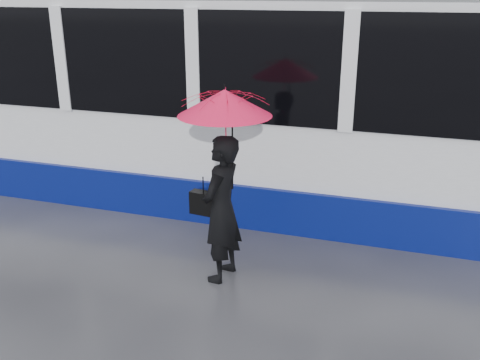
% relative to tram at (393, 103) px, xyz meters
% --- Properties ---
extents(ground, '(90.00, 90.00, 0.00)m').
position_rel_tram_xyz_m(ground, '(-1.58, -2.50, -1.64)').
color(ground, '#2C2C31').
rests_on(ground, ground).
extents(rails, '(34.00, 1.51, 0.02)m').
position_rel_tram_xyz_m(rails, '(-1.58, -0.00, -1.63)').
color(rails, '#3F3D38').
rests_on(rails, ground).
extents(tram, '(26.00, 2.56, 3.35)m').
position_rel_tram_xyz_m(tram, '(0.00, 0.00, 0.00)').
color(tram, white).
rests_on(tram, ground).
extents(woman, '(0.47, 0.66, 1.69)m').
position_rel_tram_xyz_m(woman, '(-1.64, -2.59, -0.80)').
color(woman, black).
rests_on(woman, ground).
extents(umbrella, '(1.10, 1.10, 1.14)m').
position_rel_tram_xyz_m(umbrella, '(-1.59, -2.59, 0.21)').
color(umbrella, '#E5137E').
rests_on(umbrella, ground).
extents(handbag, '(0.31, 0.17, 0.44)m').
position_rel_tram_xyz_m(handbag, '(-1.86, -2.57, -0.75)').
color(handbag, black).
rests_on(handbag, ground).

